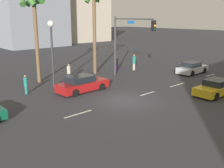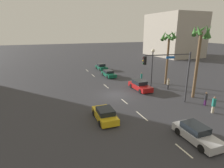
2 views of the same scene
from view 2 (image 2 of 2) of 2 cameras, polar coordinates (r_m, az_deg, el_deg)
The scene contains 21 objects.
ground_plane at distance 26.52m, azimuth 1.40°, elevation -3.41°, with size 220.00×220.00×0.00m, color #333338.
lane_stripe_0 at distance 43.10m, azimuth -7.77°, elevation 4.20°, with size 2.39×0.14×0.01m, color silver.
lane_stripe_1 at distance 38.04m, azimuth -5.88°, elevation 2.64°, with size 2.37×0.14×0.01m, color silver.
lane_stripe_2 at distance 30.54m, azimuth -1.84°, elevation -0.71°, with size 2.25×0.14×0.01m, color silver.
lane_stripe_3 at distance 24.17m, azimuth 3.89°, elevation -5.44°, with size 1.82×0.14×0.01m, color silver.
lane_stripe_4 at distance 20.51m, azimuth 9.26°, elevation -9.77°, with size 2.45×0.14×0.01m, color silver.
lane_stripe_5 at distance 16.09m, azimuth 21.42°, elevation -18.76°, with size 1.90×0.14×0.01m, color silver.
car_0 at distance 29.00m, azimuth 8.72°, elevation -0.48°, with size 4.72×2.00×1.44m.
car_1 at distance 36.99m, azimuth -1.04°, elevation 3.25°, with size 4.40×1.92×1.23m.
car_2 at distance 43.69m, azimuth -3.33°, elevation 5.34°, with size 4.01×2.01×1.40m.
car_3 at distance 19.20m, azimuth -2.23°, elevation -9.45°, with size 4.09×1.98×1.32m.
car_4 at distance 17.41m, azimuth 24.77°, elevation -13.89°, with size 4.27×1.84×1.38m.
traffic_signal at distance 23.42m, azimuth 18.59°, elevation 4.38°, with size 1.01×6.25×6.47m.
streetlamp at distance 30.65m, azimuth 12.48°, elevation 7.19°, with size 0.56×0.56×6.12m.
pedestrian_0 at distance 30.13m, azimuth 17.07°, elevation 0.13°, with size 0.49×0.49×1.76m.
pedestrian_1 at distance 23.50m, azimuth 29.11°, elevation -5.58°, with size 0.53×0.53×1.94m.
pedestrian_2 at distance 25.41m, azimuth 27.13°, elevation -4.04°, with size 0.54×0.54×1.72m.
pedestrian_3 at distance 33.55m, azimuth 9.15°, elevation 2.20°, with size 0.39×0.39×1.67m.
palm_tree_0 at distance 26.64m, azimuth 25.83°, elevation 11.28°, with size 2.58×2.69×9.76m.
palm_tree_1 at distance 32.18m, azimuth 17.21°, elevation 12.05°, with size 2.62×2.74×9.06m.
building_3 at distance 71.39m, azimuth 18.60°, elevation 14.23°, with size 18.56×13.50×14.68m, color #9E9384.
Camera 2 is at (23.06, -9.55, 8.96)m, focal length 29.36 mm.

